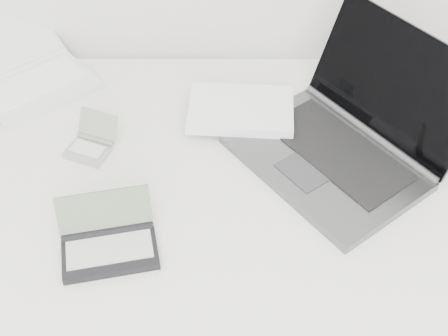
{
  "coord_description": "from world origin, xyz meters",
  "views": [
    {
      "loc": [
        -0.03,
        0.67,
        1.66
      ],
      "look_at": [
        -0.03,
        1.51,
        0.79
      ],
      "focal_mm": 50.0,
      "sensor_mm": 36.0,
      "label": 1
    }
  ],
  "objects_px": {
    "desk": "(238,190)",
    "palmtop_charcoal": "(109,243)",
    "laptop_large": "(322,132)",
    "netbook_open_white": "(29,76)"
  },
  "relations": [
    {
      "from": "desk",
      "to": "palmtop_charcoal",
      "type": "distance_m",
      "value": 0.31
    },
    {
      "from": "desk",
      "to": "palmtop_charcoal",
      "type": "bearing_deg",
      "value": -141.56
    },
    {
      "from": "laptop_large",
      "to": "netbook_open_white",
      "type": "height_order",
      "value": "laptop_large"
    },
    {
      "from": "laptop_large",
      "to": "palmtop_charcoal",
      "type": "xyz_separation_m",
      "value": [
        -0.42,
        -0.27,
        -0.02
      ]
    },
    {
      "from": "palmtop_charcoal",
      "to": "laptop_large",
      "type": "bearing_deg",
      "value": 21.79
    },
    {
      "from": "desk",
      "to": "netbook_open_white",
      "type": "bearing_deg",
      "value": 148.63
    },
    {
      "from": "palmtop_charcoal",
      "to": "netbook_open_white",
      "type": "bearing_deg",
      "value": 105.65
    },
    {
      "from": "palmtop_charcoal",
      "to": "desk",
      "type": "bearing_deg",
      "value": 26.76
    },
    {
      "from": "laptop_large",
      "to": "netbook_open_white",
      "type": "distance_m",
      "value": 0.7
    },
    {
      "from": "netbook_open_white",
      "to": "laptop_large",
      "type": "bearing_deg",
      "value": -58.32
    }
  ]
}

